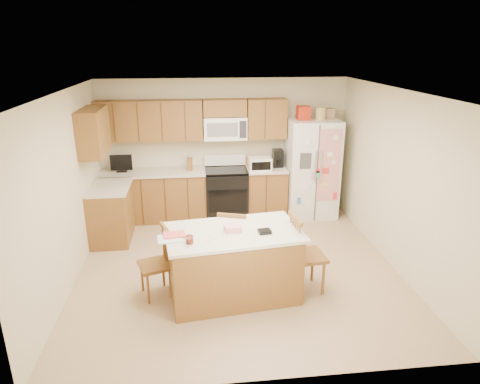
{
  "coord_description": "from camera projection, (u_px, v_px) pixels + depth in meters",
  "views": [
    {
      "loc": [
        -0.58,
        -5.5,
        3.08
      ],
      "look_at": [
        0.08,
        0.35,
        1.02
      ],
      "focal_mm": 32.0,
      "sensor_mm": 36.0,
      "label": 1
    }
  ],
  "objects": [
    {
      "name": "windsor_chair_right",
      "position": [
        305.0,
        255.0,
        5.5
      ],
      "size": [
        0.48,
        0.5,
        1.05
      ],
      "color": "brown",
      "rests_on": "ground"
    },
    {
      "name": "cabinetry",
      "position": [
        171.0,
        173.0,
        7.51
      ],
      "size": [
        3.36,
        1.56,
        2.15
      ],
      "color": "brown",
      "rests_on": "ground"
    },
    {
      "name": "ground",
      "position": [
        237.0,
        266.0,
        6.23
      ],
      "size": [
        4.5,
        4.5,
        0.0
      ],
      "primitive_type": "plane",
      "color": "#A48657",
      "rests_on": "ground"
    },
    {
      "name": "windsor_chair_left",
      "position": [
        157.0,
        264.0,
        5.41
      ],
      "size": [
        0.49,
        0.5,
        0.92
      ],
      "color": "brown",
      "rests_on": "ground"
    },
    {
      "name": "windsor_chair_back",
      "position": [
        234.0,
        244.0,
        5.92
      ],
      "size": [
        0.51,
        0.5,
        0.95
      ],
      "color": "brown",
      "rests_on": "ground"
    },
    {
      "name": "refrigerator",
      "position": [
        311.0,
        167.0,
        7.85
      ],
      "size": [
        0.9,
        0.79,
        2.04
      ],
      "color": "white",
      "rests_on": "ground"
    },
    {
      "name": "stove",
      "position": [
        226.0,
        192.0,
        7.9
      ],
      "size": [
        0.76,
        0.65,
        1.13
      ],
      "color": "black",
      "rests_on": "ground"
    },
    {
      "name": "room_shell",
      "position": [
        237.0,
        172.0,
        5.76
      ],
      "size": [
        4.6,
        4.6,
        2.52
      ],
      "color": "beige",
      "rests_on": "ground"
    },
    {
      "name": "island",
      "position": [
        233.0,
        263.0,
        5.38
      ],
      "size": [
        1.8,
        1.17,
        0.99
      ],
      "color": "brown",
      "rests_on": "ground"
    }
  ]
}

